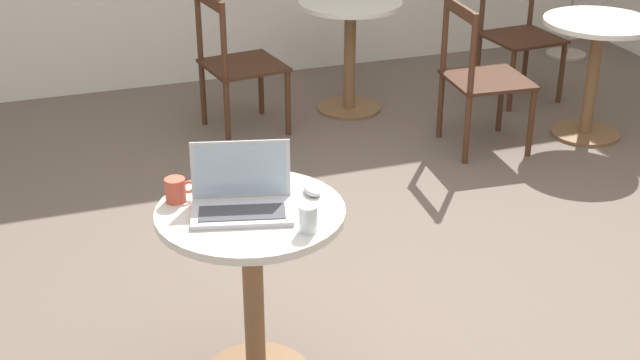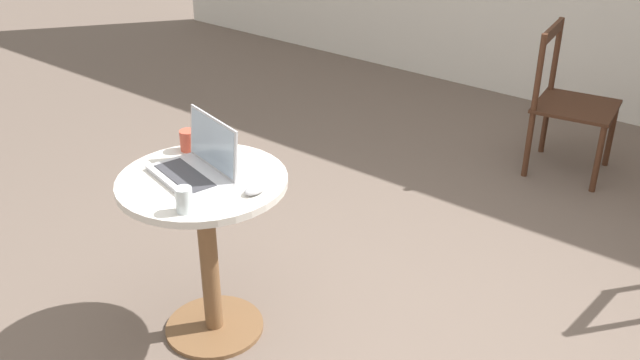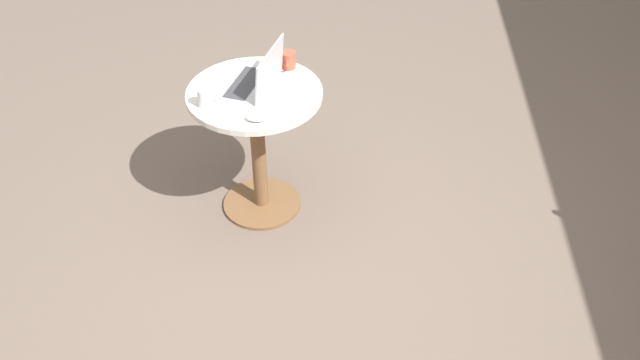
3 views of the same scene
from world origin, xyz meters
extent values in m
plane|color=#66564C|center=(0.00, 0.00, 0.00)|extent=(16.00, 16.00, 0.00)
cylinder|color=brown|center=(-0.77, -0.28, 0.01)|extent=(0.43, 0.43, 0.02)
cylinder|color=brown|center=(-0.77, -0.28, 0.37)|extent=(0.08, 0.08, 0.69)
cylinder|color=silver|center=(-0.77, -0.28, 0.73)|extent=(0.67, 0.67, 0.03)
cube|color=#B7B7BC|center=(-0.81, -0.31, 0.75)|extent=(0.39, 0.29, 0.02)
cube|color=#38383D|center=(-0.81, -0.33, 0.76)|extent=(0.32, 0.18, 0.00)
cube|color=#B7B7BC|center=(-0.78, -0.20, 0.87)|extent=(0.35, 0.11, 0.21)
cube|color=#9EB2C6|center=(-0.78, -0.21, 0.87)|extent=(0.32, 0.10, 0.19)
ellipsoid|color=#B7B7BC|center=(-0.53, -0.24, 0.76)|extent=(0.06, 0.10, 0.03)
cylinder|color=#C64C38|center=(-1.00, -0.14, 0.79)|extent=(0.07, 0.07, 0.09)
torus|color=#C64C38|center=(-0.96, -0.14, 0.79)|extent=(0.05, 0.01, 0.05)
cylinder|color=silver|center=(-0.63, -0.50, 0.79)|extent=(0.06, 0.06, 0.09)
camera|label=1|loc=(-1.45, -2.98, 2.20)|focal=50.00mm
camera|label=2|loc=(1.13, -1.93, 2.02)|focal=40.00mm
camera|label=3|loc=(2.16, 0.22, 2.64)|focal=40.00mm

